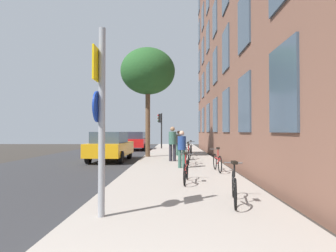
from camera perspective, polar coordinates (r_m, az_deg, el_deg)
name	(u,v)px	position (r m, az deg, el deg)	size (l,w,h in m)	color
ground_plane	(117,160)	(16.43, -10.39, -6.87)	(41.80, 41.80, 0.00)	#332D28
road_asphalt	(80,160)	(16.97, -17.39, -6.64)	(7.00, 38.00, 0.01)	#2D2D30
sidewalk	(178,159)	(16.10, 2.00, -6.80)	(4.20, 38.00, 0.12)	#9E9389
building_facade	(224,17)	(17.03, 11.38, 20.98)	(0.56, 27.00, 16.06)	brown
sign_post	(101,111)	(5.19, -13.56, 3.02)	(0.15, 0.60, 3.39)	gray
traffic_light	(160,124)	(25.66, -1.57, 0.37)	(0.43, 0.24, 3.21)	black
tree_near	(148,72)	(17.57, -4.12, 10.93)	(3.33, 3.33, 6.65)	brown
bicycle_0	(234,186)	(6.25, 13.31, -11.87)	(0.46, 1.66, 0.91)	black
bicycle_1	(186,171)	(8.50, 3.66, -9.04)	(0.42, 1.68, 0.91)	black
bicycle_2	(217,162)	(11.00, 10.00, -7.19)	(0.42, 1.65, 0.93)	black
bicycle_3	(189,156)	(13.28, 4.23, -6.10)	(0.42, 1.72, 0.96)	black
bicycle_4	(187,152)	(15.67, 3.98, -5.36)	(0.42, 1.67, 0.95)	black
bicycle_5	(191,149)	(18.08, 4.69, -4.78)	(0.42, 1.72, 0.97)	black
pedestrian_0	(182,147)	(11.79, 2.83, -4.23)	(0.43, 0.43, 1.56)	#33594C
pedestrian_1	(173,141)	(14.51, 0.92, -3.15)	(0.56, 0.56, 1.78)	#26262D
pedestrian_2	(179,141)	(17.97, 2.17, -3.13)	(0.48, 0.48, 1.58)	#33594C
car_0	(110,146)	(15.97, -11.63, -4.00)	(1.96, 4.34, 1.62)	orange
car_1	(136,141)	(25.03, -6.56, -2.99)	(1.90, 4.17, 1.62)	red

